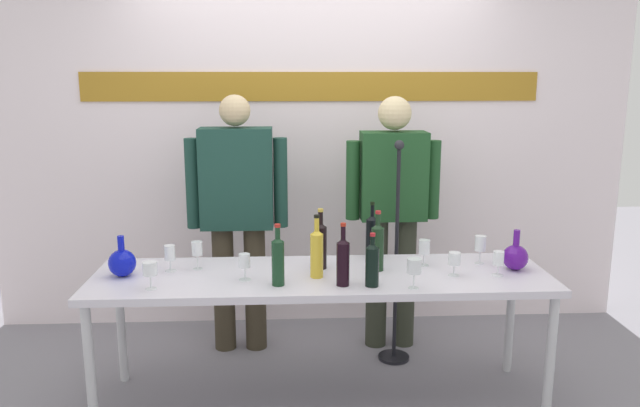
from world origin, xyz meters
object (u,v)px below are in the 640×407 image
wine_bottle_0 (278,259)px  microphone_stand (395,290)px  wine_bottle_1 (343,260)px  wine_glass_right_4 (454,259)px  wine_glass_left_0 (150,269)px  presenter_left (237,207)px  wine_bottle_4 (377,245)px  wine_glass_right_1 (499,259)px  display_table (321,283)px  wine_glass_right_3 (414,266)px  decanter_blue_left (122,262)px  wine_glass_right_0 (424,247)px  wine_glass_right_2 (480,244)px  wine_glass_left_3 (170,253)px  wine_bottle_3 (321,244)px  decanter_blue_right (515,257)px  wine_glass_left_2 (197,249)px  presenter_right (392,206)px  wine_bottle_6 (317,251)px  wine_bottle_2 (372,263)px  wine_glass_left_1 (244,262)px  wine_bottle_5 (372,235)px

wine_bottle_0 → microphone_stand: (0.73, 0.66, -0.42)m
wine_bottle_1 → microphone_stand: (0.40, 0.68, -0.41)m
wine_glass_right_4 → wine_glass_left_0: bearing=-175.3°
presenter_left → wine_bottle_4: 1.06m
wine_bottle_0 → wine_glass_right_1: wine_bottle_0 is taller
display_table → wine_glass_right_3: size_ratio=15.89×
wine_bottle_4 → wine_glass_right_1: size_ratio=2.50×
wine_glass_right_4 → microphone_stand: (-0.21, 0.56, -0.37)m
decanter_blue_left → wine_glass_right_4: decanter_blue_left is taller
presenter_left → decanter_blue_left: bearing=-128.6°
wine_glass_right_0 → wine_glass_right_3: 0.40m
wine_glass_right_0 → wine_glass_right_2: bearing=3.4°
wine_glass_left_3 → wine_glass_right_4: bearing=-5.9°
wine_bottle_1 → wine_glass_right_0: bearing=32.7°
wine_bottle_1 → wine_glass_left_3: 0.97m
wine_bottle_4 → wine_bottle_3: bearing=171.0°
decanter_blue_right → wine_glass_left_2: (-1.75, 0.10, 0.04)m
display_table → presenter_right: presenter_right is taller
wine_bottle_0 → wine_glass_left_0: 0.64m
display_table → microphone_stand: microphone_stand is taller
decanter_blue_right → presenter_left: (-1.57, 0.70, 0.15)m
display_table → wine_glass_right_4: 0.73m
wine_bottle_3 → wine_bottle_1: bearing=-71.3°
presenter_left → wine_bottle_6: 0.91m
wine_bottle_4 → decanter_blue_left: bearing=-178.7°
wine_bottle_1 → wine_glass_right_2: 0.88m
wine_bottle_2 → wine_glass_right_3: bearing=-12.5°
wine_bottle_3 → wine_bottle_2: bearing=-51.3°
decanter_blue_left → wine_glass_right_0: (1.65, 0.10, 0.03)m
wine_glass_left_3 → presenter_right: bearing=25.1°
wine_bottle_3 → decanter_blue_left: bearing=-175.7°
decanter_blue_left → presenter_left: (0.56, 0.70, 0.15)m
wine_glass_left_1 → wine_glass_right_0: bearing=11.4°
wine_bottle_3 → wine_glass_right_3: wine_bottle_3 is taller
wine_bottle_1 → wine_glass_left_3: (-0.92, 0.29, -0.04)m
wine_glass_left_2 → microphone_stand: 1.30m
wine_bottle_1 → wine_glass_left_2: 0.84m
presenter_right → wine_glass_right_1: bearing=-61.0°
wine_bottle_6 → wine_glass_right_2: 0.96m
wine_glass_right_1 → wine_glass_right_2: (-0.03, 0.22, 0.02)m
wine_bottle_2 → wine_glass_right_1: bearing=10.8°
decanter_blue_right → wine_glass_right_0: bearing=167.9°
decanter_blue_right → wine_bottle_3: (-1.07, 0.08, 0.07)m
wine_glass_left_2 → wine_bottle_2: bearing=-19.5°
wine_bottle_5 → wine_glass_left_1: (-0.72, -0.36, -0.04)m
presenter_right → wine_bottle_1: presenter_right is taller
wine_glass_right_1 → wine_bottle_0: bearing=-175.4°
wine_bottle_6 → wine_glass_left_2: bearing=165.3°
presenter_left → wine_bottle_6: presenter_left is taller
decanter_blue_left → wine_glass_right_3: bearing=-10.2°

